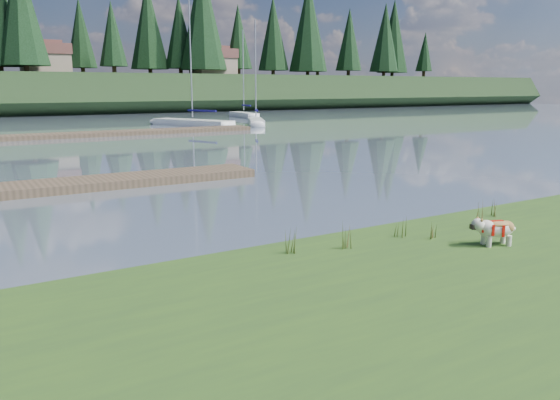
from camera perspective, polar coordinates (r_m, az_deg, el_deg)
ground at (r=41.51m, az=-22.55°, el=6.01°), size 200.00×200.00×0.00m
bank at (r=8.63m, az=19.56°, el=-11.87°), size 60.00×9.00×0.35m
bulldog at (r=11.96m, az=21.61°, el=-2.74°), size 0.98×0.63×0.58m
dock_near at (r=20.30m, az=-24.35°, el=1.12°), size 16.00×2.00×0.30m
dock_far at (r=41.85m, az=-19.85°, el=6.45°), size 26.00×2.20×0.30m
sailboat_bg_3 at (r=51.53m, az=-9.80°, el=8.04°), size 5.66×9.55×13.95m
sailboat_bg_4 at (r=51.92m, az=-2.57°, el=8.23°), size 3.83×6.27×9.54m
sailboat_bg_5 at (r=65.03m, az=-4.00°, el=8.93°), size 1.99×6.96×9.93m
weed_0 at (r=11.00m, az=6.92°, el=-3.81°), size 0.17×0.14×0.58m
weed_1 at (r=12.04m, az=12.56°, el=-2.86°), size 0.17×0.14×0.48m
weed_2 at (r=13.29m, az=20.17°, el=-1.57°), size 0.17×0.14×0.68m
weed_3 at (r=10.62m, az=1.22°, el=-4.15°), size 0.17×0.14×0.65m
weed_4 at (r=12.12m, az=15.66°, el=-3.12°), size 0.17×0.14×0.39m
weed_5 at (r=14.60m, az=21.27°, el=-0.80°), size 0.17×0.14×0.50m
mud_lip at (r=11.73m, az=2.68°, el=-5.42°), size 60.00×0.50×0.14m
conifer_4 at (r=78.03m, az=-25.44°, el=17.73°), size 6.16×6.16×15.10m
conifer_5 at (r=83.95m, az=-17.13°, el=16.27°), size 3.96×3.96×10.35m
conifer_6 at (r=86.64m, az=-8.11°, el=18.61°), size 7.04×7.04×17.00m
conifer_7 at (r=95.44m, az=-0.73°, el=16.99°), size 5.28×5.28×13.20m
conifer_8 at (r=99.41m, az=7.24°, el=16.30°), size 4.62×4.62×11.77m
conifer_9 at (r=110.20m, az=11.78°, el=16.41°), size 5.94×5.94×14.62m
house_1 at (r=82.88m, az=-23.35°, el=13.46°), size 6.30×5.30×4.65m
house_2 at (r=87.81m, az=-7.01°, el=14.17°), size 6.30×5.30×4.65m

